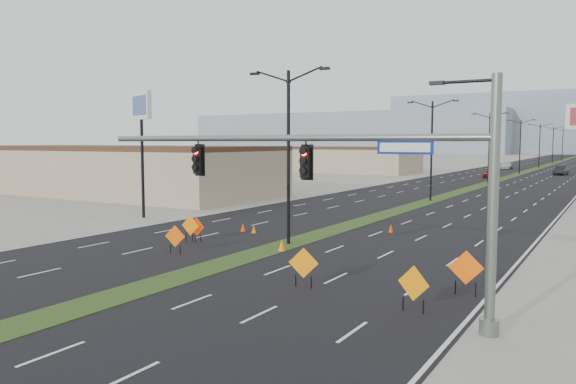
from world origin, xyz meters
The scene contains 29 objects.
ground centered at (0.00, 0.00, 0.00)m, with size 600.00×600.00×0.00m, color gray.
road_surface centered at (0.00, 100.00, 0.00)m, with size 25.00×400.00×0.02m, color black.
median_strip centered at (0.00, 100.00, 0.00)m, with size 2.00×400.00×0.04m, color #284217.
building_sw_near centered at (-35.00, 30.00, 2.50)m, with size 40.00×16.00×5.00m, color tan.
building_sw_far centered at (-32.00, 85.00, 2.25)m, with size 30.00×14.00×4.50m, color tan.
mesa_west centered at (-120.00, 280.00, 11.00)m, with size 180.00×50.00×22.00m, color gray.
mesa_backdrop centered at (-30.00, 320.00, 16.00)m, with size 140.00×50.00×32.00m, color gray.
signal_mast centered at (8.56, 2.00, 4.79)m, with size 16.30×0.60×8.00m.
streetlight_0 centered at (0.00, 12.00, 5.42)m, with size 5.15×0.24×10.02m.
streetlight_1 centered at (0.00, 40.00, 5.42)m, with size 5.15×0.24×10.02m.
streetlight_2 centered at (0.00, 68.00, 5.42)m, with size 5.15×0.24×10.02m.
streetlight_3 centered at (0.00, 96.00, 5.42)m, with size 5.15×0.24×10.02m.
streetlight_4 centered at (0.00, 124.00, 5.42)m, with size 5.15×0.24×10.02m.
streetlight_5 centered at (0.00, 152.00, 5.42)m, with size 5.15×0.24×10.02m.
streetlight_6 centered at (0.00, 180.00, 5.42)m, with size 5.15×0.24×10.02m.
car_left centered at (-2.10, 80.90, 0.73)m, with size 1.73×4.30×1.47m, color maroon.
car_mid centered at (7.04, 95.94, 0.82)m, with size 1.74×5.00×1.65m, color black.
car_far centered at (-5.44, 114.49, 0.78)m, with size 2.20×5.41×1.57m, color silver.
construction_sign_0 centered at (-5.38, 9.65, 0.94)m, with size 1.20×0.17×1.60m.
construction_sign_1 centered at (-3.71, 6.47, 0.91)m, with size 1.14×0.30×1.55m.
construction_sign_2 centered at (-5.21, 9.98, 0.84)m, with size 1.08×0.11×1.44m.
construction_sign_3 centered at (5.52, 3.95, 0.98)m, with size 1.21×0.38×1.66m.
construction_sign_4 centered at (10.45, 3.00, 0.98)m, with size 1.22×0.36×1.67m.
construction_sign_5 centered at (11.50, 6.15, 1.05)m, with size 1.30×0.38×1.77m.
cone_0 centered at (-4.97, 14.44, 0.29)m, with size 0.34×0.34×0.57m, color red.
cone_1 centered at (0.77, 10.00, 0.33)m, with size 0.40×0.40×0.67m, color orange.
cone_2 centered at (3.60, 19.15, 0.28)m, with size 0.34×0.34×0.56m, color #F03005.
cone_3 centered at (-4.00, 14.28, 0.27)m, with size 0.32×0.32×0.53m, color #FF6705.
pole_sign_west centered at (-15.77, 16.10, 8.04)m, with size 3.10×1.52×9.83m.
Camera 1 is at (16.53, -15.70, 5.96)m, focal length 35.00 mm.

